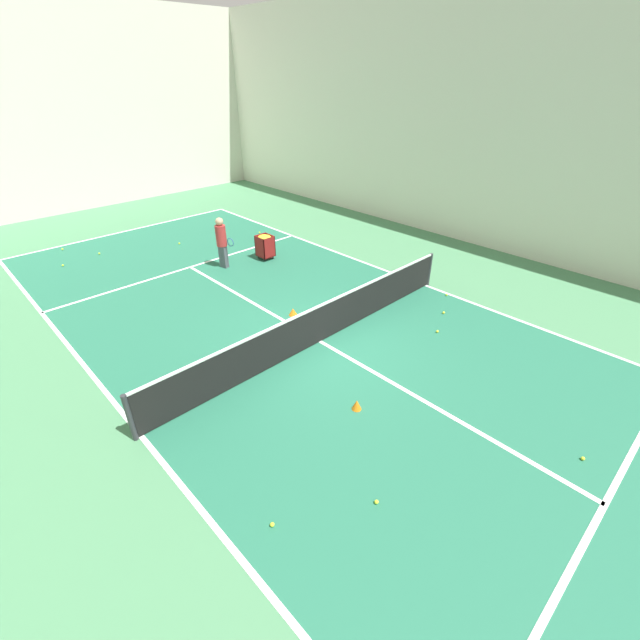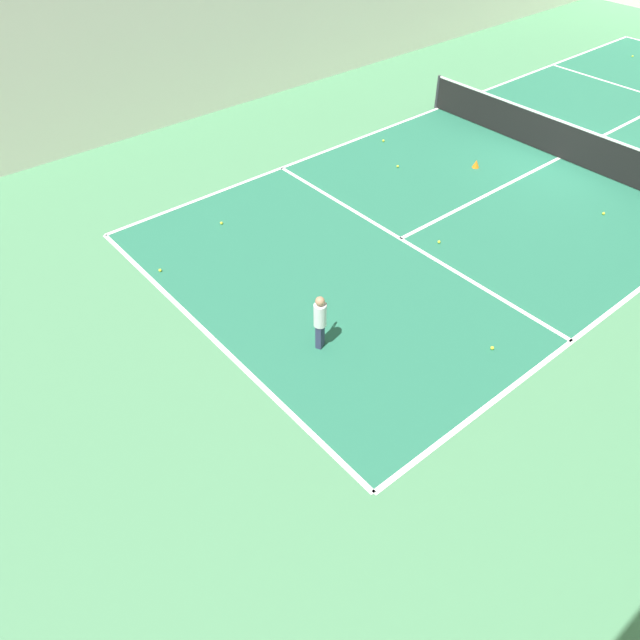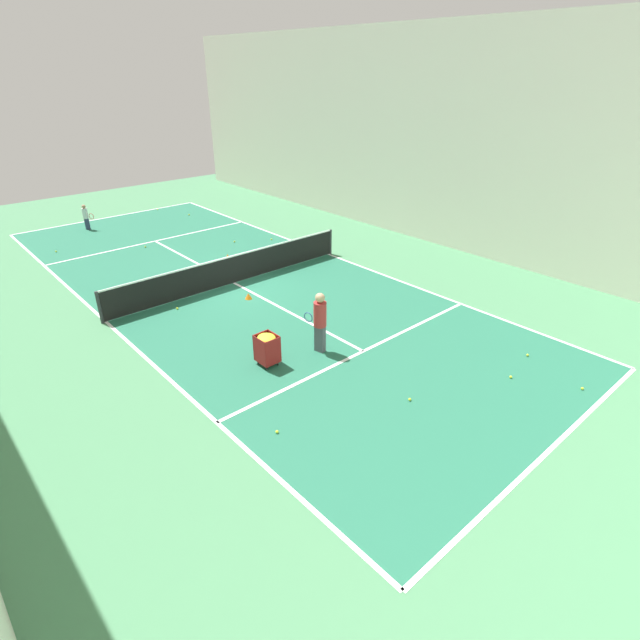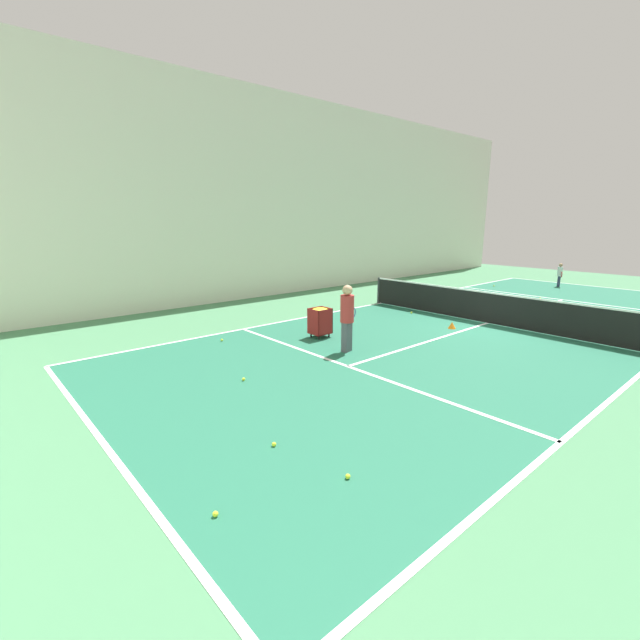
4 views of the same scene
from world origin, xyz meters
The scene contains 31 objects.
ground_plane centered at (0.00, 0.00, 0.00)m, with size 36.41×36.41×0.00m, color #477F56.
court_playing_area centered at (0.00, 0.00, 0.00)m, with size 9.23×23.43×0.00m.
line_baseline_near centered at (0.00, -11.72, 0.01)m, with size 9.23×0.10×0.00m, color white.
line_baseline_far centered at (0.00, 11.72, 0.01)m, with size 9.23×0.10×0.00m, color white.
line_sideline_left centered at (-4.61, 0.00, 0.01)m, with size 0.10×23.43×0.00m, color white.
line_sideline_right centered at (4.61, 0.00, 0.01)m, with size 0.10×23.43×0.00m, color white.
line_service_near centered at (0.00, -6.44, 0.01)m, with size 9.23×0.10×0.00m, color white.
line_service_far centered at (0.00, 6.44, 0.01)m, with size 9.23×0.10×0.00m, color white.
line_centre_service centered at (0.00, 0.00, 0.01)m, with size 0.10×12.89×0.00m, color white.
hall_enclosure_left centered at (-9.18, 0.00, 4.29)m, with size 0.15×32.71×8.59m.
tennis_net centered at (0.00, 0.00, 0.54)m, with size 9.53×0.10×1.04m.
player_near_baseline centered at (1.58, -10.24, 0.68)m, with size 0.42×0.53×1.19m.
coach_at_net centered at (0.86, 5.63, 0.99)m, with size 0.41×0.68×1.73m.
ball_cart centered at (2.35, 5.25, 0.61)m, with size 0.50×0.55×0.87m.
training_cone_0 centered at (0.38, 1.48, 0.11)m, with size 0.24×0.24×0.21m, color orange.
training_cone_1 centered at (-1.18, -2.28, 0.11)m, with size 0.20×0.20×0.22m, color orange.
tennis_ball_0 centered at (-2.66, 11.22, 0.04)m, with size 0.07×0.07×0.07m, color yellow.
tennis_ball_1 centered at (-3.24, -9.33, 0.04)m, with size 0.07×0.07×0.07m, color yellow.
tennis_ball_2 centered at (3.84, 7.60, 0.04)m, with size 0.07×0.07×0.07m, color yellow.
tennis_ball_3 centered at (4.47, -0.84, 0.04)m, with size 0.07×0.07×0.07m, color yellow.
tennis_ball_4 centered at (-2.56, -3.95, 0.04)m, with size 0.07×0.07×0.07m, color yellow.
tennis_ball_5 centered at (0.70, -5.89, 0.04)m, with size 0.07×0.07×0.07m, color yellow.
tennis_ball_6 centered at (-2.48, -11.42, 0.04)m, with size 0.07×0.07×0.07m, color yellow.
tennis_ball_7 centered at (-1.82, 9.81, 0.04)m, with size 0.07×0.07×0.07m, color yellow.
tennis_ball_8 centered at (0.81, 8.74, 0.04)m, with size 0.07×0.07×0.07m, color yellow.
tennis_ball_9 centered at (2.48, -1.80, 0.04)m, with size 0.07×0.07×0.07m, color yellow.
tennis_ball_10 centered at (-3.13, 9.56, 0.04)m, with size 0.07×0.07×0.07m, color yellow.
tennis_ball_11 centered at (3.76, -7.81, 0.04)m, with size 0.07×0.07×0.07m, color yellow.
tennis_ball_12 centered at (-3.99, -3.12, 0.04)m, with size 0.07×0.07×0.07m, color yellow.
tennis_ball_13 centered at (2.56, 0.64, 0.04)m, with size 0.07×0.07×0.07m, color yellow.
tennis_ball_14 centered at (3.46, -1.38, 0.04)m, with size 0.07×0.07×0.07m, color yellow.
Camera 3 is at (8.70, 14.47, 6.99)m, focal length 28.00 mm.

